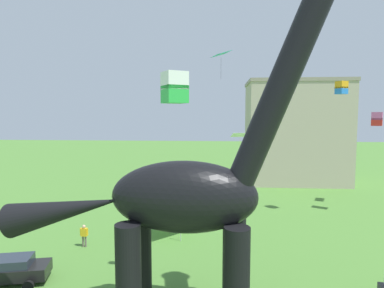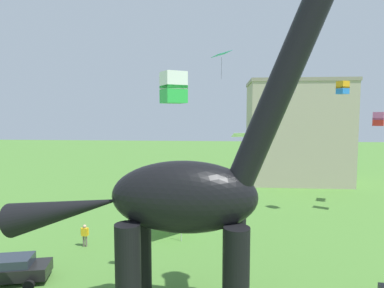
{
  "view_description": "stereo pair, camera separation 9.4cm",
  "coord_description": "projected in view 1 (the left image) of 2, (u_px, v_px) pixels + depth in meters",
  "views": [
    {
      "loc": [
        0.31,
        -9.59,
        9.96
      ],
      "look_at": [
        -1.04,
        7.41,
        8.49
      ],
      "focal_mm": 30.42,
      "sensor_mm": 36.0,
      "label": 1
    },
    {
      "loc": [
        0.4,
        -9.58,
        9.96
      ],
      "look_at": [
        -1.04,
        7.41,
        8.49
      ],
      "focal_mm": 30.42,
      "sensor_mm": 36.0,
      "label": 2
    }
  ],
  "objects": [
    {
      "name": "person_watching_child",
      "position": [
        84.0,
        234.0,
        24.74
      ],
      "size": [
        0.64,
        0.28,
        1.71
      ],
      "rotation": [
        0.0,
        0.0,
        6.28
      ],
      "color": "#6B6056",
      "rests_on": "ground_plane"
    },
    {
      "name": "kite_near_low",
      "position": [
        221.0,
        54.0,
        23.26
      ],
      "size": [
        1.61,
        1.85,
        1.96
      ],
      "color": "#19B2B7"
    },
    {
      "name": "kite_far_left",
      "position": [
        341.0,
        88.0,
        30.95
      ],
      "size": [
        1.14,
        1.14,
        1.21
      ],
      "color": "orange"
    },
    {
      "name": "kite_mid_left",
      "position": [
        175.0,
        88.0,
        10.44
      ],
      "size": [
        0.96,
        0.96,
        1.0
      ],
      "color": "white"
    },
    {
      "name": "kite_near_high",
      "position": [
        377.0,
        119.0,
        31.85
      ],
      "size": [
        1.28,
        1.28,
        1.35
      ],
      "color": "pink"
    },
    {
      "name": "festival_canopy_tent",
      "position": [
        166.0,
        205.0,
        27.18
      ],
      "size": [
        3.15,
        3.15,
        3.0
      ],
      "color": "#B2B2B7",
      "rests_on": "ground_plane"
    },
    {
      "name": "background_building_block",
      "position": [
        295.0,
        132.0,
        48.97
      ],
      "size": [
        14.48,
        9.59,
        15.17
      ],
      "color": "#B7A893",
      "rests_on": "ground_plane"
    },
    {
      "name": "kite_drifting",
      "position": [
        266.0,
        129.0,
        30.04
      ],
      "size": [
        1.35,
        1.35,
        1.44
      ],
      "color": "purple"
    },
    {
      "name": "parked_sedan_left",
      "position": [
        12.0,
        270.0,
        19.43
      ],
      "size": [
        4.5,
        2.73,
        1.55
      ],
      "rotation": [
        0.0,
        0.0,
        0.24
      ],
      "color": "black",
      "rests_on": "ground_plane"
    },
    {
      "name": "dinosaur_sculpture",
      "position": [
        183.0,
        197.0,
        15.44
      ],
      "size": [
        16.25,
        3.44,
        16.98
      ],
      "rotation": [
        0.0,
        0.0,
        0.53
      ],
      "color": "black",
      "rests_on": "ground_plane"
    },
    {
      "name": "kite_high_left",
      "position": [
        240.0,
        135.0,
        27.03
      ],
      "size": [
        1.58,
        1.27,
        1.82
      ],
      "color": "white"
    }
  ]
}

